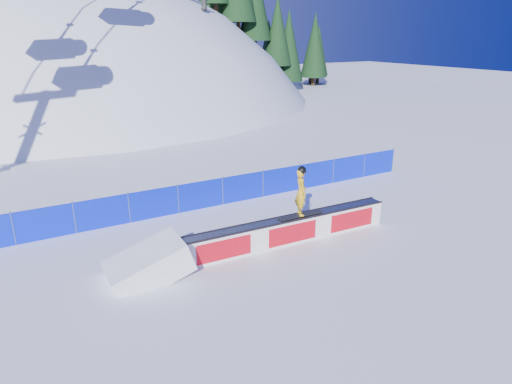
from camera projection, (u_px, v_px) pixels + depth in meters
ground at (255, 250)px, 15.48m from camera, size 160.00×160.00×0.00m
snow_hill at (85, 249)px, 55.80m from camera, size 64.00×64.00×64.00m
treeline at (254, 8)px, 57.05m from camera, size 23.70×12.87×21.69m
safety_fence at (201, 195)px, 18.97m from camera, size 22.05×0.05×1.30m
rail_box at (289, 230)px, 15.90m from camera, size 7.97×0.81×0.96m
snow_ramp at (149, 276)px, 13.84m from camera, size 2.59×1.67×1.58m
snowboarder at (301, 192)px, 15.65m from camera, size 1.72×0.70×1.79m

